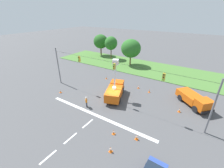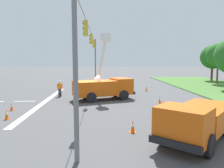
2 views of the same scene
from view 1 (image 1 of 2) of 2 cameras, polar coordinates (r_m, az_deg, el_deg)
ground_plane at (r=24.75m, az=0.81°, el=-6.55°), size 200.00×200.00×0.00m
grass_verge at (r=39.65m, az=14.90°, el=5.52°), size 56.00×12.00×0.10m
lane_markings at (r=20.88m, az=-8.29°, el=-13.91°), size 17.60×15.25×0.01m
signal_gantry at (r=22.67m, az=0.90°, el=2.93°), size 26.20×0.33×7.20m
tree_far_west at (r=50.34m, az=-4.31°, el=15.83°), size 4.72×4.42×6.78m
tree_west at (r=46.04m, az=-0.38°, el=15.25°), size 3.64×4.01×6.76m
tree_centre at (r=40.65m, az=7.20°, el=13.28°), size 5.26×4.80×6.94m
utility_truck_bucket_lift at (r=25.19m, az=1.17°, el=-2.31°), size 4.27×6.45×6.63m
utility_truck_support_near at (r=26.41m, az=28.83°, el=-5.12°), size 5.82×5.58×2.02m
road_worker at (r=23.20m, az=-9.73°, el=-6.48°), size 0.42×0.55×1.77m
traffic_cone_foreground_left at (r=32.64m, az=-2.19°, el=2.47°), size 0.36×0.36×0.65m
traffic_cone_foreground_right at (r=18.76m, az=0.62°, el=-17.86°), size 0.36×0.36×0.63m
traffic_cone_mid_left at (r=28.62m, az=-19.07°, el=-2.57°), size 0.36×0.36×0.66m
traffic_cone_mid_right at (r=27.99m, az=14.00°, el=-2.53°), size 0.36×0.36×0.65m
traffic_cone_near_bucket at (r=18.36m, az=9.37°, el=-19.33°), size 0.36×0.36×0.70m
traffic_cone_lane_edge_a at (r=29.02m, az=10.04°, el=-1.09°), size 0.36×0.36×0.63m
traffic_cone_lane_edge_b at (r=24.23m, az=24.30°, el=-9.04°), size 0.36×0.36×0.67m
traffic_cone_far_left at (r=16.98m, az=-0.52°, el=-23.60°), size 0.36×0.36×0.74m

